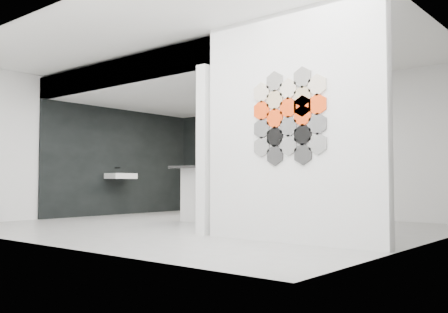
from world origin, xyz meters
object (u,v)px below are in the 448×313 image
(kettle, at_px, (287,150))
(glass_bowl, at_px, (305,151))
(partition_panel, at_px, (291,126))
(utensil_cup, at_px, (217,155))
(glass_vase, at_px, (305,150))
(kitchen_island, at_px, (225,193))
(stockpot, at_px, (221,153))
(wall_basin, at_px, (121,176))
(bottle_dark, at_px, (241,152))

(kettle, height_order, glass_bowl, kettle)
(partition_panel, distance_m, utensil_cup, 5.91)
(utensil_cup, bearing_deg, glass_vase, 0.00)
(kettle, bearing_deg, glass_bowl, -18.51)
(partition_panel, distance_m, kettle, 4.62)
(kitchen_island, xyz_separation_m, glass_vase, (0.34, 2.19, 0.86))
(partition_panel, height_order, stockpot, partition_panel)
(kitchen_island, height_order, glass_vase, kitchen_island)
(kitchen_island, distance_m, glass_bowl, 2.37)
(wall_basin, relative_size, glass_vase, 4.61)
(kitchen_island, bearing_deg, bottle_dark, 126.21)
(glass_bowl, relative_size, utensil_cup, 1.42)
(stockpot, height_order, bottle_dark, stockpot)
(glass_vase, distance_m, bottle_dark, 1.68)
(kitchen_island, height_order, glass_bowl, kitchen_island)
(kitchen_island, distance_m, bottle_dark, 2.71)
(kitchen_island, bearing_deg, utensil_cup, 137.99)
(glass_vase, height_order, utensil_cup, glass_vase)
(kettle, xyz_separation_m, utensil_cup, (-1.95, 0.00, -0.03))
(kitchen_island, distance_m, stockpot, 3.04)
(glass_vase, bearing_deg, wall_basin, -148.65)
(utensil_cup, bearing_deg, glass_bowl, 0.00)
(kitchen_island, bearing_deg, kettle, 97.58)
(wall_basin, distance_m, utensil_cup, 2.35)
(utensil_cup, bearing_deg, wall_basin, -115.79)
(wall_basin, bearing_deg, utensil_cup, 64.21)
(kitchen_island, xyz_separation_m, stockpot, (-1.91, 2.19, 0.88))
(glass_bowl, bearing_deg, bottle_dark, 180.00)
(stockpot, relative_size, bottle_dark, 1.33)
(partition_panel, height_order, utensil_cup, partition_panel)
(kitchen_island, relative_size, glass_vase, 15.24)
(stockpot, bearing_deg, partition_panel, -41.72)
(stockpot, height_order, kettle, stockpot)
(wall_basin, relative_size, bottle_dark, 3.92)
(bottle_dark, bearing_deg, wall_basin, -129.70)
(wall_basin, relative_size, kettle, 3.07)
(partition_panel, relative_size, wall_basin, 4.67)
(partition_panel, bearing_deg, wall_basin, 161.77)
(kitchen_island, height_order, stockpot, kitchen_island)
(glass_bowl, relative_size, glass_vase, 1.10)
(partition_panel, xyz_separation_m, stockpot, (-4.33, 3.87, 0.00))
(utensil_cup, bearing_deg, partition_panel, -40.87)
(kettle, xyz_separation_m, glass_bowl, (0.45, 0.00, -0.03))
(stockpot, distance_m, kettle, 1.81)
(wall_basin, bearing_deg, stockpot, 61.30)
(partition_panel, bearing_deg, utensil_cup, 139.13)
(glass_bowl, xyz_separation_m, bottle_dark, (-1.68, 0.00, 0.03))
(wall_basin, distance_m, glass_bowl, 4.00)
(partition_panel, xyz_separation_m, glass_bowl, (-2.08, 3.87, -0.03))
(kettle, bearing_deg, bottle_dark, 161.49)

